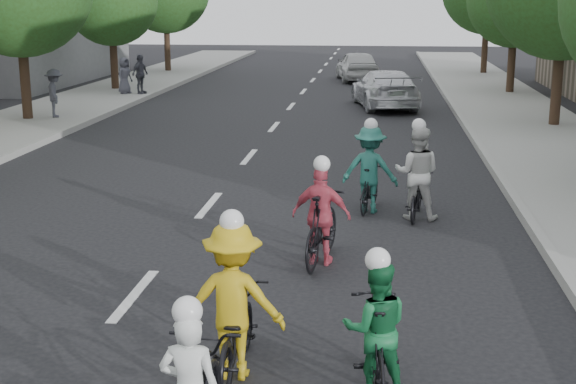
% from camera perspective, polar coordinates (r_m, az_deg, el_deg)
% --- Properties ---
extents(ground, '(120.00, 120.00, 0.00)m').
position_cam_1_polar(ground, '(11.41, -10.89, -7.24)').
color(ground, black).
rests_on(ground, ground).
extents(curb_left, '(0.18, 80.00, 0.18)m').
position_cam_1_polar(curb_left, '(22.56, -18.16, 2.94)').
color(curb_left, '#999993').
rests_on(curb_left, ground).
extents(sidewalk_right, '(4.00, 80.00, 0.15)m').
position_cam_1_polar(sidewalk_right, '(21.06, 19.24, 2.09)').
color(sidewalk_right, gray).
rests_on(sidewalk_right, ground).
extents(curb_right, '(0.18, 80.00, 0.18)m').
position_cam_1_polar(curb_right, '(20.71, 13.98, 2.31)').
color(curb_right, '#999993').
rests_on(curb_right, ground).
extents(cyclist_0, '(0.93, 1.59, 1.89)m').
position_cam_1_polar(cyclist_0, '(15.07, 9.14, 0.72)').
color(cyclist_0, black).
rests_on(cyclist_0, ground).
extents(cyclist_1, '(0.97, 1.95, 1.71)m').
position_cam_1_polar(cyclist_1, '(12.36, 2.40, -2.19)').
color(cyclist_1, black).
rests_on(cyclist_1, ground).
extents(cyclist_2, '(1.12, 1.73, 1.88)m').
position_cam_1_polar(cyclist_2, '(8.77, -3.86, -8.66)').
color(cyclist_2, black).
rests_on(cyclist_2, ground).
extents(cyclist_3, '(0.75, 1.71, 1.59)m').
position_cam_1_polar(cyclist_3, '(8.47, 6.25, -10.21)').
color(cyclist_3, black).
rests_on(cyclist_3, ground).
extents(cyclist_4, '(1.18, 1.53, 1.82)m').
position_cam_1_polar(cyclist_4, '(15.40, 5.83, 1.20)').
color(cyclist_4, black).
rests_on(cyclist_4, ground).
extents(follow_car_lead, '(2.85, 5.15, 1.41)m').
position_cam_1_polar(follow_car_lead, '(30.39, 6.90, 7.30)').
color(follow_car_lead, silver).
rests_on(follow_car_lead, ground).
extents(follow_car_trail, '(2.46, 4.62, 1.49)m').
position_cam_1_polar(follow_car_trail, '(40.19, 4.95, 8.93)').
color(follow_car_trail, silver).
rests_on(follow_car_trail, ground).
extents(spectator_0, '(0.94, 1.18, 1.60)m').
position_cam_1_polar(spectator_0, '(27.80, -16.25, 6.77)').
color(spectator_0, '#454650').
rests_on(spectator_0, sidewalk_left).
extents(spectator_1, '(0.70, 1.02, 1.62)m').
position_cam_1_polar(spectator_1, '(33.87, -10.47, 8.24)').
color(spectator_1, '#474853').
rests_on(spectator_1, sidewalk_left).
extents(spectator_2, '(0.72, 0.86, 1.49)m').
position_cam_1_polar(spectator_2, '(34.09, -11.55, 8.12)').
color(spectator_2, '#4C4C59').
rests_on(spectator_2, sidewalk_left).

